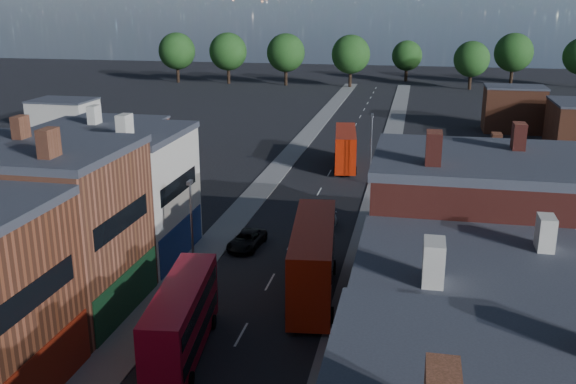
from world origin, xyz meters
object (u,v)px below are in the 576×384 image
at_px(car_2, 247,240).
at_px(bus_1, 313,259).
at_px(car_3, 328,222).
at_px(bus_0, 182,319).
at_px(bus_2, 345,147).

bearing_deg(car_2, bus_1, -43.42).
relative_size(bus_1, car_3, 3.38).
relative_size(bus_0, car_2, 2.10).
xyz_separation_m(bus_0, car_3, (5.24, 23.72, -1.84)).
height_order(bus_0, car_3, bus_0).
xyz_separation_m(bus_0, car_2, (-0.77, 17.34, -1.69)).
distance_m(bus_0, bus_2, 46.46).
bearing_deg(car_2, bus_2, 85.66).
relative_size(bus_2, car_2, 2.24).
distance_m(bus_1, car_3, 14.58).
height_order(bus_1, car_2, bus_1).
xyz_separation_m(bus_1, car_2, (-6.98, 7.99, -2.16)).
distance_m(bus_2, car_2, 29.41).
bearing_deg(bus_0, bus_1, 49.25).
relative_size(bus_2, car_3, 3.01).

